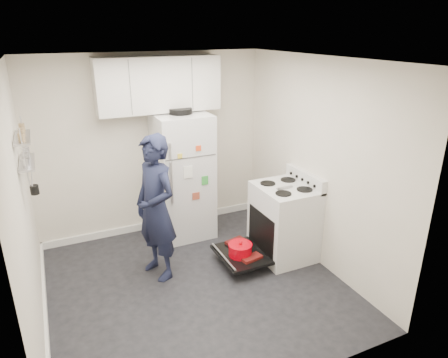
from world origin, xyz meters
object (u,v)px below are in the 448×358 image
electric_range (283,222)px  person (156,208)px  refrigerator (183,176)px  open_oven_door (241,252)px

electric_range → person: bearing=170.9°
person → refrigerator: bearing=124.6°
open_oven_door → electric_range: bearing=0.9°
electric_range → person: person is taller
refrigerator → person: 1.05m
open_oven_door → person: person is taller
open_oven_door → person: 1.20m
open_oven_door → refrigerator: (-0.34, 1.11, 0.68)m
person → open_oven_door: bearing=55.8°
electric_range → refrigerator: 1.50m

